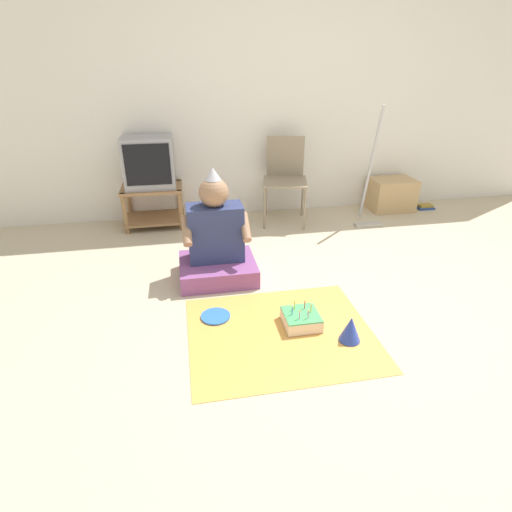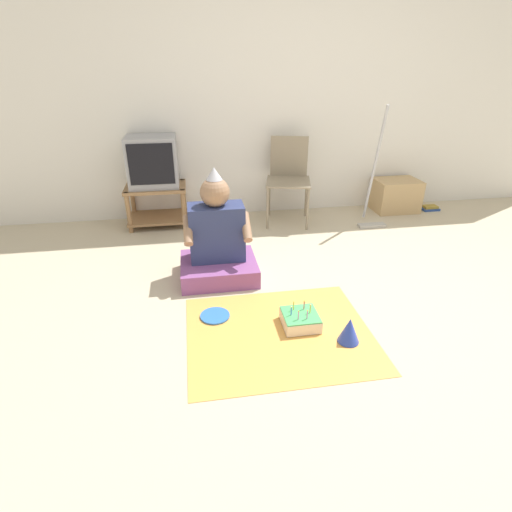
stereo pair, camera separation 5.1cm
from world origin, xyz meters
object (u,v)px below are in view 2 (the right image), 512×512
(folding_chair, at_px, (288,174))
(party_hat_blue, at_px, (349,330))
(cardboard_box_stack, at_px, (395,195))
(person_seated, at_px, (217,243))
(paper_plate, at_px, (215,316))
(dust_mop, at_px, (373,193))
(tv, at_px, (153,161))
(birthday_cake, at_px, (300,319))
(book_pile, at_px, (430,208))

(folding_chair, height_order, party_hat_blue, folding_chair)
(cardboard_box_stack, xyz_separation_m, person_seated, (-2.08, -1.21, 0.10))
(person_seated, bearing_deg, paper_plate, -97.19)
(folding_chair, relative_size, party_hat_blue, 5.29)
(dust_mop, xyz_separation_m, paper_plate, (-1.69, -1.40, -0.32))
(tv, relative_size, dust_mop, 0.41)
(dust_mop, bearing_deg, birthday_cake, -126.36)
(dust_mop, xyz_separation_m, book_pile, (0.87, 0.33, -0.31))
(folding_chair, bearing_deg, birthday_cake, -100.96)
(cardboard_box_stack, xyz_separation_m, dust_mop, (-0.46, -0.39, 0.16))
(folding_chair, xyz_separation_m, dust_mop, (0.80, -0.30, -0.15))
(folding_chair, bearing_deg, cardboard_box_stack, 4.00)
(book_pile, xyz_separation_m, party_hat_blue, (-1.79, -2.12, 0.07))
(cardboard_box_stack, bearing_deg, folding_chair, -176.00)
(folding_chair, relative_size, paper_plate, 4.35)
(paper_plate, bearing_deg, dust_mop, 39.54)
(tv, distance_m, dust_mop, 2.19)
(tv, height_order, birthday_cake, tv)
(book_pile, xyz_separation_m, paper_plate, (-2.56, -1.73, -0.01))
(folding_chair, height_order, birthday_cake, folding_chair)
(dust_mop, height_order, book_pile, dust_mop)
(tv, bearing_deg, book_pile, -1.04)
(cardboard_box_stack, bearing_deg, paper_plate, -140.32)
(dust_mop, bearing_deg, party_hat_blue, -117.31)
(folding_chair, distance_m, cardboard_box_stack, 1.30)
(party_hat_blue, bearing_deg, book_pile, 49.70)
(cardboard_box_stack, bearing_deg, dust_mop, -139.81)
(cardboard_box_stack, relative_size, book_pile, 2.51)
(book_pile, distance_m, paper_plate, 3.09)
(folding_chair, xyz_separation_m, book_pile, (1.67, 0.03, -0.47))
(person_seated, bearing_deg, birthday_cake, -59.08)
(birthday_cake, bearing_deg, book_pile, 43.19)
(birthday_cake, xyz_separation_m, paper_plate, (-0.53, 0.19, -0.04))
(party_hat_blue, xyz_separation_m, paper_plate, (-0.77, 0.39, -0.07))
(tv, bearing_deg, paper_plate, -76.01)
(book_pile, bearing_deg, cardboard_box_stack, 172.15)
(tv, xyz_separation_m, book_pile, (3.01, -0.05, -0.63))
(cardboard_box_stack, bearing_deg, party_hat_blue, -122.42)
(birthday_cake, bearing_deg, person_seated, 120.92)
(tv, relative_size, folding_chair, 0.57)
(cardboard_box_stack, height_order, book_pile, cardboard_box_stack)
(book_pile, relative_size, party_hat_blue, 1.19)
(cardboard_box_stack, distance_m, dust_mop, 0.62)
(folding_chair, bearing_deg, person_seated, -126.10)
(paper_plate, bearing_deg, person_seated, 82.81)
(book_pile, xyz_separation_m, birthday_cake, (-2.04, -1.91, 0.03))
(folding_chair, height_order, person_seated, person_seated)
(person_seated, distance_m, party_hat_blue, 1.20)
(dust_mop, bearing_deg, folding_chair, 159.55)
(party_hat_blue, bearing_deg, cardboard_box_stack, 57.58)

